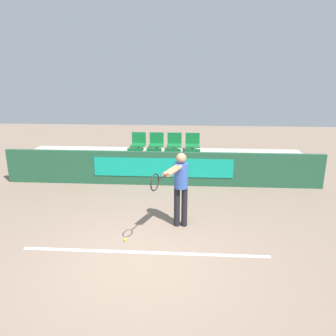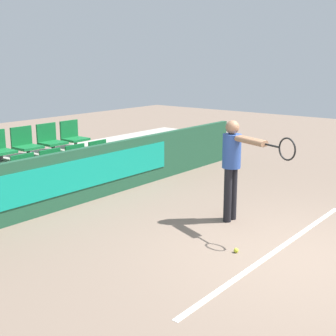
{
  "view_description": "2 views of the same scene",
  "coord_description": "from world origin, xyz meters",
  "px_view_note": "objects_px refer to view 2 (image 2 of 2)",
  "views": [
    {
      "loc": [
        0.8,
        -5.2,
        3.3
      ],
      "look_at": [
        0.28,
        2.62,
        0.95
      ],
      "focal_mm": 35.0,
      "sensor_mm": 36.0,
      "label": 1
    },
    {
      "loc": [
        -5.71,
        -2.4,
        2.6
      ],
      "look_at": [
        0.54,
        2.6,
        0.72
      ],
      "focal_mm": 50.0,
      "sensor_mm": 36.0,
      "label": 2
    }
  ],
  "objects_px": {
    "stadium_chair_1": "(55,167)",
    "stadium_chair_3": "(102,156)",
    "stadium_chair_7": "(73,135)",
    "tennis_ball": "(236,250)",
    "stadium_chair_0": "(27,173)",
    "tennis_player": "(234,161)",
    "stadium_chair_5": "(25,143)",
    "stadium_chair_6": "(50,139)",
    "stadium_chair_2": "(80,161)"
  },
  "relations": [
    {
      "from": "stadium_chair_0",
      "to": "tennis_ball",
      "type": "xyz_separation_m",
      "value": [
        0.47,
        -4.06,
        -0.57
      ]
    },
    {
      "from": "stadium_chair_5",
      "to": "stadium_chair_1",
      "type": "bearing_deg",
      "value": -90.0
    },
    {
      "from": "tennis_player",
      "to": "stadium_chair_5",
      "type": "bearing_deg",
      "value": 123.24
    },
    {
      "from": "stadium_chair_2",
      "to": "stadium_chair_1",
      "type": "bearing_deg",
      "value": 180.0
    },
    {
      "from": "tennis_player",
      "to": "tennis_ball",
      "type": "relative_size",
      "value": 25.07
    },
    {
      "from": "stadium_chair_1",
      "to": "stadium_chair_5",
      "type": "xyz_separation_m",
      "value": [
        0.0,
        0.9,
        0.35
      ]
    },
    {
      "from": "stadium_chair_3",
      "to": "stadium_chair_5",
      "type": "xyz_separation_m",
      "value": [
        -1.22,
        0.9,
        0.35
      ]
    },
    {
      "from": "stadium_chair_2",
      "to": "tennis_player",
      "type": "bearing_deg",
      "value": -84.76
    },
    {
      "from": "stadium_chair_5",
      "to": "tennis_ball",
      "type": "height_order",
      "value": "stadium_chair_5"
    },
    {
      "from": "stadium_chair_0",
      "to": "tennis_player",
      "type": "bearing_deg",
      "value": -65.6
    },
    {
      "from": "stadium_chair_3",
      "to": "stadium_chair_7",
      "type": "height_order",
      "value": "stadium_chair_7"
    },
    {
      "from": "stadium_chair_1",
      "to": "stadium_chair_2",
      "type": "height_order",
      "value": "same"
    },
    {
      "from": "stadium_chair_1",
      "to": "stadium_chair_3",
      "type": "xyz_separation_m",
      "value": [
        1.22,
        0.0,
        0.0
      ]
    },
    {
      "from": "stadium_chair_0",
      "to": "stadium_chair_3",
      "type": "height_order",
      "value": "same"
    },
    {
      "from": "stadium_chair_2",
      "to": "stadium_chair_3",
      "type": "height_order",
      "value": "same"
    },
    {
      "from": "stadium_chair_1",
      "to": "stadium_chair_6",
      "type": "bearing_deg",
      "value": 55.81
    },
    {
      "from": "stadium_chair_0",
      "to": "stadium_chair_1",
      "type": "relative_size",
      "value": 1.0
    },
    {
      "from": "stadium_chair_6",
      "to": "stadium_chair_7",
      "type": "distance_m",
      "value": 0.61
    },
    {
      "from": "stadium_chair_2",
      "to": "stadium_chair_7",
      "type": "height_order",
      "value": "stadium_chair_7"
    },
    {
      "from": "stadium_chair_1",
      "to": "stadium_chair_2",
      "type": "distance_m",
      "value": 0.61
    },
    {
      "from": "stadium_chair_3",
      "to": "stadium_chair_6",
      "type": "height_order",
      "value": "stadium_chair_6"
    },
    {
      "from": "stadium_chair_1",
      "to": "stadium_chair_7",
      "type": "height_order",
      "value": "stadium_chair_7"
    },
    {
      "from": "stadium_chair_6",
      "to": "tennis_ball",
      "type": "relative_size",
      "value": 8.66
    },
    {
      "from": "stadium_chair_3",
      "to": "stadium_chair_7",
      "type": "xyz_separation_m",
      "value": [
        0.0,
        0.9,
        0.35
      ]
    },
    {
      "from": "stadium_chair_6",
      "to": "stadium_chair_5",
      "type": "bearing_deg",
      "value": 180.0
    },
    {
      "from": "stadium_chair_2",
      "to": "stadium_chair_6",
      "type": "height_order",
      "value": "stadium_chair_6"
    },
    {
      "from": "stadium_chair_1",
      "to": "tennis_player",
      "type": "xyz_separation_m",
      "value": [
        0.92,
        -3.37,
        0.42
      ]
    },
    {
      "from": "stadium_chair_5",
      "to": "tennis_player",
      "type": "distance_m",
      "value": 4.37
    },
    {
      "from": "stadium_chair_0",
      "to": "tennis_ball",
      "type": "distance_m",
      "value": 4.13
    },
    {
      "from": "stadium_chair_2",
      "to": "stadium_chair_3",
      "type": "relative_size",
      "value": 1.0
    },
    {
      "from": "stadium_chair_3",
      "to": "stadium_chair_5",
      "type": "distance_m",
      "value": 1.55
    },
    {
      "from": "stadium_chair_7",
      "to": "stadium_chair_2",
      "type": "bearing_deg",
      "value": -124.19
    },
    {
      "from": "stadium_chair_1",
      "to": "stadium_chair_5",
      "type": "relative_size",
      "value": 1.0
    },
    {
      "from": "stadium_chair_3",
      "to": "tennis_ball",
      "type": "distance_m",
      "value": 4.32
    },
    {
      "from": "stadium_chair_5",
      "to": "stadium_chair_6",
      "type": "height_order",
      "value": "same"
    },
    {
      "from": "stadium_chair_2",
      "to": "stadium_chair_3",
      "type": "bearing_deg",
      "value": 0.0
    },
    {
      "from": "stadium_chair_1",
      "to": "stadium_chair_7",
      "type": "bearing_deg",
      "value": 36.35
    },
    {
      "from": "stadium_chair_0",
      "to": "stadium_chair_2",
      "type": "bearing_deg",
      "value": 0.0
    },
    {
      "from": "stadium_chair_1",
      "to": "stadium_chair_2",
      "type": "xyz_separation_m",
      "value": [
        0.61,
        0.0,
        0.0
      ]
    },
    {
      "from": "stadium_chair_7",
      "to": "tennis_ball",
      "type": "bearing_deg",
      "value": -105.3
    },
    {
      "from": "stadium_chair_1",
      "to": "tennis_player",
      "type": "distance_m",
      "value": 3.52
    },
    {
      "from": "stadium_chair_1",
      "to": "tennis_ball",
      "type": "distance_m",
      "value": 4.11
    },
    {
      "from": "stadium_chair_7",
      "to": "stadium_chair_1",
      "type": "bearing_deg",
      "value": -143.65
    },
    {
      "from": "stadium_chair_1",
      "to": "stadium_chair_5",
      "type": "bearing_deg",
      "value": 90.0
    },
    {
      "from": "stadium_chair_1",
      "to": "stadium_chair_7",
      "type": "xyz_separation_m",
      "value": [
        1.22,
        0.9,
        0.35
      ]
    },
    {
      "from": "stadium_chair_3",
      "to": "stadium_chair_7",
      "type": "bearing_deg",
      "value": 90.0
    },
    {
      "from": "stadium_chair_3",
      "to": "stadium_chair_5",
      "type": "height_order",
      "value": "stadium_chair_5"
    },
    {
      "from": "stadium_chair_0",
      "to": "tennis_ball",
      "type": "relative_size",
      "value": 8.66
    },
    {
      "from": "stadium_chair_5",
      "to": "tennis_ball",
      "type": "xyz_separation_m",
      "value": [
        -0.14,
        -4.96,
        -0.92
      ]
    },
    {
      "from": "stadium_chair_6",
      "to": "tennis_player",
      "type": "xyz_separation_m",
      "value": [
        0.31,
        -4.27,
        0.06
      ]
    }
  ]
}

